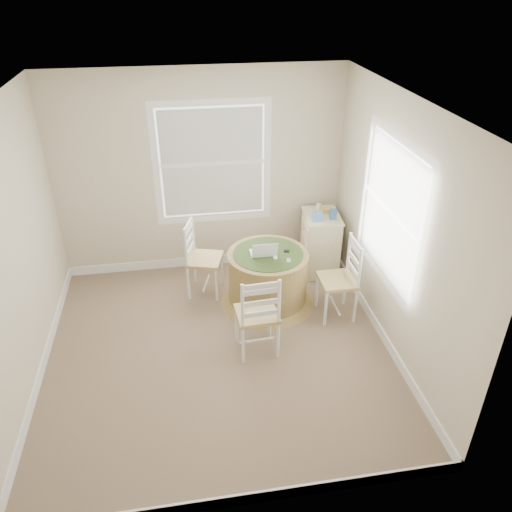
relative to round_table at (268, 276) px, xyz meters
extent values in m
cube|color=#846D54|center=(-0.67, -0.79, -0.38)|extent=(3.60, 3.60, 0.02)
cube|color=white|center=(-0.67, -0.79, 2.24)|extent=(3.60, 3.60, 0.02)
cube|color=beige|center=(-0.67, 1.02, 0.93)|extent=(3.60, 0.02, 2.60)
cube|color=beige|center=(-0.67, -2.60, 0.93)|extent=(3.60, 0.02, 2.60)
cube|color=beige|center=(-2.48, -0.79, 0.93)|extent=(0.02, 3.60, 2.60)
cube|color=beige|center=(1.14, -0.79, 0.93)|extent=(0.02, 3.60, 2.60)
cube|color=white|center=(-0.67, 1.00, -0.31)|extent=(3.60, 0.02, 0.12)
cube|color=white|center=(-0.67, -2.58, -0.31)|extent=(3.60, 0.02, 0.12)
cube|color=white|center=(-2.46, -0.79, -0.31)|extent=(0.02, 3.60, 0.12)
cube|color=white|center=(1.12, -0.79, -0.31)|extent=(0.02, 3.60, 0.12)
cylinder|color=#A18348|center=(0.00, 0.00, 0.00)|extent=(0.93, 0.93, 0.60)
cone|color=#A18348|center=(0.00, 0.00, -0.34)|extent=(1.13, 1.13, 0.07)
cylinder|color=#A18348|center=(0.00, 0.00, 0.29)|extent=(0.95, 0.95, 0.03)
cylinder|color=#3D5324|center=(0.00, 0.00, 0.30)|extent=(0.82, 0.82, 0.01)
cone|color=#3D5324|center=(0.00, 0.00, 0.25)|extent=(0.91, 0.91, 0.10)
cube|color=white|center=(-0.05, 0.03, 0.31)|extent=(0.29, 0.21, 0.02)
cube|color=silver|center=(-0.05, 0.03, 0.32)|extent=(0.24, 0.11, 0.00)
cube|color=black|center=(-0.05, -0.10, 0.41)|extent=(0.29, 0.06, 0.19)
ellipsoid|color=white|center=(0.06, -0.11, 0.31)|extent=(0.07, 0.10, 0.03)
cube|color=#B7BABF|center=(0.20, -0.19, 0.31)|extent=(0.07, 0.10, 0.02)
cube|color=black|center=(0.22, 0.01, 0.31)|extent=(0.07, 0.06, 0.02)
cube|color=beige|center=(0.82, 0.62, 0.02)|extent=(0.47, 0.61, 0.79)
cube|color=beige|center=(0.82, 0.62, 0.43)|extent=(0.50, 0.64, 0.02)
cube|color=beige|center=(0.59, 0.64, -0.21)|extent=(0.05, 0.49, 0.17)
cube|color=beige|center=(0.59, 0.64, 0.03)|extent=(0.05, 0.49, 0.17)
cube|color=beige|center=(0.59, 0.64, 0.26)|extent=(0.05, 0.49, 0.17)
cube|color=#578BC7|center=(0.71, 0.49, 0.49)|extent=(0.13, 0.13, 0.10)
cube|color=gold|center=(0.89, 0.69, 0.47)|extent=(0.16, 0.11, 0.06)
cube|color=#35649F|center=(0.93, 0.50, 0.50)|extent=(0.09, 0.09, 0.12)
cylinder|color=beige|center=(0.81, 0.79, 0.48)|extent=(0.07, 0.07, 0.09)
camera|label=1|loc=(-0.95, -4.89, 3.20)|focal=35.00mm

